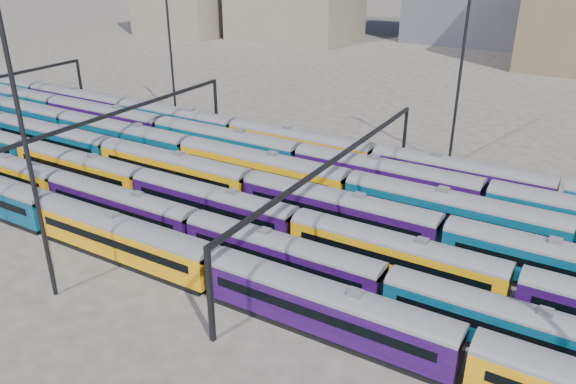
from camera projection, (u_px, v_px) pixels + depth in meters
The scene contains 13 objects.
ground at pixel (252, 208), 61.93m from camera, with size 500.00×500.00×0.00m, color #443F3A.
rake_0 at pixel (214, 265), 46.11m from camera, with size 123.27×3.01×5.06m.
rake_1 at pixel (281, 252), 48.51m from camera, with size 134.27×2.81×4.71m.
rake_2 at pixel (295, 224), 53.07m from camera, with size 118.43×2.89×4.86m.
rake_3 at pixel (337, 207), 55.99m from camera, with size 148.88×3.11×5.24m.
rake_4 at pixel (349, 186), 60.35m from camera, with size 133.73×3.26×5.50m.
rake_5 at pixel (385, 175), 63.29m from camera, with size 155.10×3.24×5.46m.
rake_6 at pixel (234, 130), 78.64m from camera, with size 126.01×3.07×5.18m.
gantry_1 at pixel (115, 122), 68.42m from camera, with size 0.35×40.35×8.03m.
gantry_2 at pixel (336, 169), 54.49m from camera, with size 0.35×40.35×8.03m.
mast_1 at pixel (169, 31), 87.34m from camera, with size 1.40×0.50×25.60m.
mast_2 at pixel (23, 135), 41.25m from camera, with size 1.40×0.50×25.60m.
mast_3 at pixel (462, 58), 68.02m from camera, with size 1.40×0.50×25.60m.
Camera 1 is at (31.79, -45.88, 27.19)m, focal length 35.00 mm.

